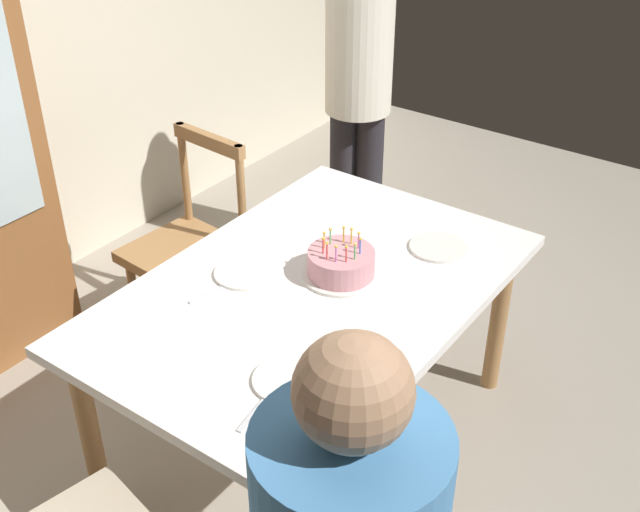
{
  "coord_description": "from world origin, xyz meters",
  "views": [
    {
      "loc": [
        -1.85,
        -1.37,
        2.32
      ],
      "look_at": [
        0.05,
        0.0,
        0.83
      ],
      "focal_mm": 44.82,
      "sensor_mm": 36.0,
      "label": 1
    }
  ],
  "objects_px": {
    "plate_near_celebrant": "(289,380)",
    "plate_far_side": "(245,273)",
    "dining_table": "(312,305)",
    "person_guest": "(359,79)",
    "plate_near_guest": "(438,247)",
    "chair_spindle_back": "(188,249)",
    "birthday_cake": "(341,264)"
  },
  "relations": [
    {
      "from": "birthday_cake",
      "to": "chair_spindle_back",
      "type": "distance_m",
      "value": 0.96
    },
    {
      "from": "dining_table",
      "to": "plate_near_guest",
      "type": "bearing_deg",
      "value": -26.44
    },
    {
      "from": "birthday_cake",
      "to": "chair_spindle_back",
      "type": "bearing_deg",
      "value": 82.28
    },
    {
      "from": "plate_far_side",
      "to": "birthday_cake",
      "type": "bearing_deg",
      "value": -55.97
    },
    {
      "from": "plate_near_celebrant",
      "to": "person_guest",
      "type": "distance_m",
      "value": 1.88
    },
    {
      "from": "plate_near_celebrant",
      "to": "plate_near_guest",
      "type": "xyz_separation_m",
      "value": [
        0.92,
        0.0,
        0.0
      ]
    },
    {
      "from": "plate_far_side",
      "to": "chair_spindle_back",
      "type": "distance_m",
      "value": 0.74
    },
    {
      "from": "plate_far_side",
      "to": "dining_table",
      "type": "bearing_deg",
      "value": -71.47
    },
    {
      "from": "plate_near_celebrant",
      "to": "chair_spindle_back",
      "type": "distance_m",
      "value": 1.31
    },
    {
      "from": "dining_table",
      "to": "plate_far_side",
      "type": "bearing_deg",
      "value": 108.53
    },
    {
      "from": "birthday_cake",
      "to": "plate_near_celebrant",
      "type": "xyz_separation_m",
      "value": [
        -0.55,
        -0.19,
        -0.04
      ]
    },
    {
      "from": "dining_table",
      "to": "plate_near_celebrant",
      "type": "xyz_separation_m",
      "value": [
        -0.44,
        -0.24,
        0.09
      ]
    },
    {
      "from": "dining_table",
      "to": "plate_near_celebrant",
      "type": "height_order",
      "value": "plate_near_celebrant"
    },
    {
      "from": "plate_near_guest",
      "to": "chair_spindle_back",
      "type": "distance_m",
      "value": 1.15
    },
    {
      "from": "plate_near_guest",
      "to": "chair_spindle_back",
      "type": "height_order",
      "value": "chair_spindle_back"
    },
    {
      "from": "birthday_cake",
      "to": "plate_near_guest",
      "type": "bearing_deg",
      "value": -27.59
    },
    {
      "from": "chair_spindle_back",
      "to": "person_guest",
      "type": "distance_m",
      "value": 1.14
    },
    {
      "from": "dining_table",
      "to": "birthday_cake",
      "type": "height_order",
      "value": "birthday_cake"
    },
    {
      "from": "birthday_cake",
      "to": "plate_far_side",
      "type": "xyz_separation_m",
      "value": [
        -0.19,
        0.29,
        -0.04
      ]
    },
    {
      "from": "dining_table",
      "to": "plate_near_celebrant",
      "type": "distance_m",
      "value": 0.51
    },
    {
      "from": "plate_near_guest",
      "to": "chair_spindle_back",
      "type": "relative_size",
      "value": 0.23
    },
    {
      "from": "dining_table",
      "to": "plate_near_guest",
      "type": "height_order",
      "value": "plate_near_guest"
    },
    {
      "from": "chair_spindle_back",
      "to": "birthday_cake",
      "type": "bearing_deg",
      "value": -97.72
    },
    {
      "from": "dining_table",
      "to": "plate_near_celebrant",
      "type": "bearing_deg",
      "value": -151.53
    },
    {
      "from": "plate_near_celebrant",
      "to": "plate_near_guest",
      "type": "distance_m",
      "value": 0.92
    },
    {
      "from": "plate_near_celebrant",
      "to": "plate_far_side",
      "type": "distance_m",
      "value": 0.6
    },
    {
      "from": "plate_far_side",
      "to": "person_guest",
      "type": "bearing_deg",
      "value": 16.07
    },
    {
      "from": "birthday_cake",
      "to": "plate_far_side",
      "type": "relative_size",
      "value": 1.27
    },
    {
      "from": "plate_far_side",
      "to": "person_guest",
      "type": "distance_m",
      "value": 1.37
    },
    {
      "from": "plate_near_celebrant",
      "to": "plate_far_side",
      "type": "relative_size",
      "value": 1.0
    },
    {
      "from": "dining_table",
      "to": "person_guest",
      "type": "height_order",
      "value": "person_guest"
    },
    {
      "from": "person_guest",
      "to": "plate_far_side",
      "type": "bearing_deg",
      "value": -163.93
    }
  ]
}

